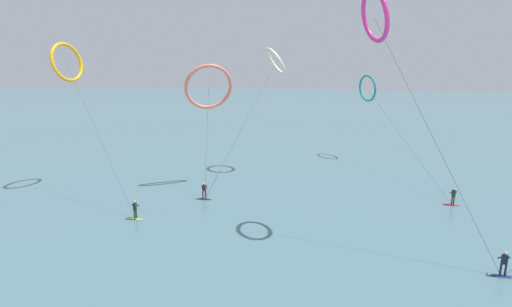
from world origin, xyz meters
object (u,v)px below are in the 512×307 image
object	(u,v)px
surfer_crimson	(453,198)
kite_magenta	(375,16)
surfer_navy	(504,266)
surfer_charcoal	(204,192)
kite_ivory	(276,61)
kite_amber	(67,62)
kite_teal	(368,88)
kite_coral	(209,87)
surfer_lime	(135,211)

from	to	relation	value
surfer_crimson	kite_magenta	size ratio (longest dim) A/B	0.09
surfer_navy	surfer_charcoal	size ratio (longest dim) A/B	1.00
kite_ivory	kite_amber	distance (m)	22.45
surfer_navy	kite_ivory	distance (m)	30.76
surfer_navy	kite_teal	bearing A→B (deg)	99.87
kite_coral	kite_amber	xyz separation A→B (m)	(-14.01, -2.93, 2.50)
kite_ivory	kite_magenta	xyz separation A→B (m)	(9.13, -17.56, 2.83)
surfer_charcoal	kite_magenta	bearing A→B (deg)	138.57
surfer_charcoal	surfer_crimson	world-z (taller)	same
kite_coral	surfer_crimson	bearing A→B (deg)	147.23
kite_teal	kite_coral	distance (m)	24.11
surfer_lime	kite_coral	xyz separation A→B (m)	(3.50, 10.58, 9.92)
surfer_charcoal	kite_magenta	xyz separation A→B (m)	(14.48, -5.81, 15.39)
kite_magenta	surfer_crimson	bearing A→B (deg)	-66.25
kite_ivory	kite_magenta	world-z (taller)	kite_magenta
surfer_navy	kite_teal	world-z (taller)	kite_teal
kite_amber	kite_ivory	bearing A→B (deg)	-53.71
surfer_lime	surfer_crimson	distance (m)	29.05
kite_ivory	surfer_charcoal	bearing A→B (deg)	130.62
kite_coral	kite_ivory	world-z (taller)	kite_ivory
surfer_navy	surfer_charcoal	xyz separation A→B (m)	(-22.72, 10.32, 0.00)
surfer_charcoal	surfer_lime	size ratio (longest dim) A/B	1.00
kite_teal	kite_coral	bearing A→B (deg)	101.91
kite_coral	kite_magenta	bearing A→B (deg)	117.28
surfer_crimson	kite_amber	xyz separation A→B (m)	(-38.26, -0.98, 12.42)
surfer_charcoal	kite_amber	world-z (taller)	kite_amber
surfer_lime	kite_amber	xyz separation A→B (m)	(-10.51, 7.65, 12.42)
surfer_lime	kite_magenta	distance (m)	24.23
kite_ivory	kite_teal	bearing A→B (deg)	-75.67
surfer_lime	kite_amber	size ratio (longest dim) A/B	0.11
kite_amber	kite_coral	bearing A→B (deg)	-68.38
surfer_navy	kite_teal	xyz separation A→B (m)	(-5.87, 31.45, 9.02)
surfer_navy	surfer_crimson	distance (m)	13.05
kite_amber	kite_magenta	world-z (taller)	kite_magenta
kite_ivory	kite_coral	bearing A→B (deg)	114.43
kite_coral	kite_magenta	distance (m)	19.27
kite_teal	kite_amber	xyz separation A→B (m)	(-31.59, -19.40, 3.40)
surfer_crimson	kite_magenta	distance (m)	19.78
kite_amber	kite_teal	bearing A→B (deg)	-48.65
kite_teal	surfer_lime	bearing A→B (deg)	110.85
surfer_navy	surfer_lime	bearing A→B (deg)	170.02
surfer_crimson	kite_coral	xyz separation A→B (m)	(-24.25, 1.95, 9.92)
surfer_navy	kite_amber	bearing A→B (deg)	161.47
kite_ivory	kite_amber	bearing A→B (deg)	91.59
surfer_lime	kite_coral	bearing A→B (deg)	161.15
kite_teal	kite_coral	size ratio (longest dim) A/B	1.54
kite_teal	kite_ivory	bearing A→B (deg)	98.02
surfer_charcoal	kite_coral	size ratio (longest dim) A/B	0.13
kite_coral	surfer_lime	bearing A→B (deg)	43.55
kite_coral	kite_amber	size ratio (longest dim) A/B	0.86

